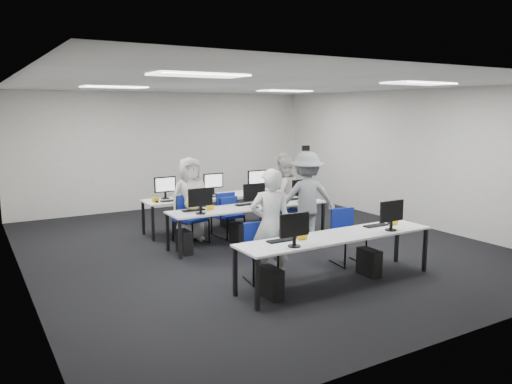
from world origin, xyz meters
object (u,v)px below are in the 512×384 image
chair_7 (274,214)px  chair_5 (188,228)px  desk_mid (249,209)px  student_0 (271,225)px  desk_front (337,238)px  student_2 (190,199)px  chair_6 (224,223)px  chair_2 (193,228)px  student_1 (284,194)px  student_3 (282,191)px  chair_3 (230,224)px  chair_4 (283,217)px  chair_1 (348,247)px  photographer (307,199)px  chair_0 (260,263)px

chair_7 → chair_5: bearing=-172.8°
desk_mid → student_0: (-0.78, -1.99, 0.17)m
desk_front → student_2: bearing=104.6°
chair_6 → student_2: 0.92m
chair_2 → chair_5: 0.16m
chair_7 → student_0: bearing=-120.3°
student_1 → student_3: student_3 is taller
chair_6 → chair_3: bearing=-81.4°
chair_2 → chair_6: (0.78, 0.20, -0.03)m
chair_4 → chair_3: bearing=176.9°
chair_4 → student_1: (0.05, 0.06, 0.49)m
chair_1 → chair_3: size_ratio=1.03×
student_1 → photographer: (-0.27, -1.18, 0.11)m
desk_mid → chair_4: 1.30m
chair_4 → chair_7: size_ratio=0.97×
chair_0 → chair_7: size_ratio=0.93×
chair_4 → student_3: student_3 is taller
chair_2 → chair_3: 0.82m
chair_0 → chair_1: bearing=9.6°
chair_1 → photographer: photographer is taller
chair_6 → student_2: (-0.73, 0.01, 0.56)m
chair_0 → chair_6: chair_0 is taller
student_2 → chair_0: bearing=-90.0°
photographer → chair_7: bearing=-74.0°
chair_7 → student_3: (0.07, -0.18, 0.53)m
chair_7 → student_2: student_2 is taller
student_3 → chair_6: bearing=179.3°
student_2 → photographer: 2.27m
chair_2 → student_2: student_2 is taller
chair_1 → chair_6: 2.88m
chair_3 → student_3: student_3 is taller
chair_3 → student_3: size_ratio=0.54×
chair_0 → chair_7: bearing=64.0°
chair_0 → chair_5: chair_0 is taller
desk_mid → chair_3: 0.72m
student_3 → photographer: size_ratio=0.93×
chair_0 → chair_6: (0.78, 2.71, -0.01)m
chair_6 → student_3: 1.47m
student_0 → student_1: student_0 is taller
chair_7 → chair_2: bearing=-168.4°
chair_3 → student_0: (-0.67, -2.58, 0.57)m
chair_3 → chair_5: 0.87m
student_2 → student_0: bearing=-87.1°
chair_5 → student_0: bearing=-105.3°
student_0 → photographer: bearing=-119.1°
student_0 → student_1: bearing=-105.9°
student_0 → chair_6: bearing=-81.5°
desk_front → desk_mid: bearing=90.0°
student_1 → chair_6: bearing=-2.0°
desk_front → desk_mid: same height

